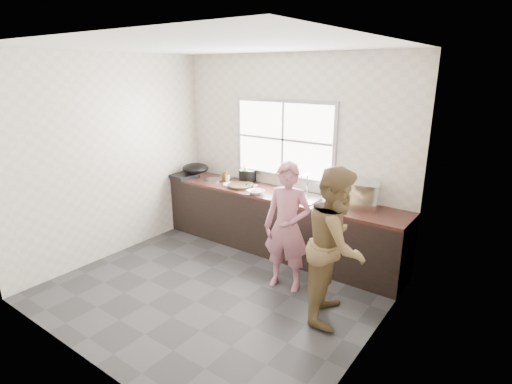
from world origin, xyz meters
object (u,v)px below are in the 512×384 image
Objects in this scene: bottle_green at (245,174)px; glass_jar at (227,178)px; pot_lid_right at (227,177)px; bottle_brown_tall at (226,176)px; pot_lid_left at (213,180)px; person_side at (336,245)px; burner at (183,176)px; woman at (287,231)px; dish_rack at (360,195)px; plate_food at (231,184)px; bowl_crabs at (332,203)px; black_pot at (247,176)px; bottle_brown_short at (244,176)px; wok at (195,168)px; bowl_held at (298,195)px; bowl_mince at (256,192)px; cutting_board at (241,186)px.

glass_jar is at bearing -157.44° from bottle_green.
pot_lid_right is at bearing 169.60° from bottle_green.
bottle_brown_tall is 0.64× the size of pot_lid_left.
person_side is 4.35× the size of burner.
woman is 3.30× the size of dish_rack.
bottle_brown_tall is 0.76× the size of pot_lid_right.
pot_lid_right is (-0.16, 0.19, -0.05)m from glass_jar.
glass_jar is at bearing 17.20° from pot_lid_left.
bottle_green is 1.02× the size of pot_lid_left.
person_side is 2.28m from plate_food.
plate_food is at bearing 173.65° from dish_rack.
pot_lid_right is at bearing 139.04° from woman.
person_side is at bearing -26.64° from woman.
black_pot is (-1.52, 0.26, 0.06)m from bowl_crabs.
plate_food is 2.25× the size of glass_jar.
bottle_brown_short is 0.67× the size of pot_lid_left.
wok is at bearing 46.69° from burner.
bowl_held is at bearing 4.66° from burner.
bottle_brown_short is at bearing 133.74° from woman.
bowl_crabs is 1.53m from bottle_green.
bowl_mince is 1.32m from wok.
bottle_brown_tall is (-1.80, 0.09, 0.06)m from bowl_crabs.
burner is at bearing 59.38° from person_side.
black_pot is at bearing 30.97° from bottle_brown_tall.
bottle_brown_tall reaches higher than pot_lid_right.
burner is (-0.97, -0.39, -0.07)m from black_pot.
black_pot is at bearing 137.48° from bowl_mince.
plate_food is 0.55× the size of dish_rack.
plate_food is 0.86× the size of pot_lid_left.
burner is (-0.69, -0.22, -0.06)m from bottle_brown_tall.
dish_rack is (0.51, 0.84, 0.31)m from woman.
burner reaches higher than pot_lid_right.
bowl_held is 0.84m from dish_rack.
glass_jar is (-0.26, -0.11, -0.09)m from bottle_green.
bottle_brown_short is 1.00m from burner.
bottle_brown_short reaches higher than pot_lid_left.
plate_food is at bearing -30.84° from bottle_brown_tall.
bottle_brown_tall is 0.42× the size of wok.
pot_lid_right is (-0.88, 0.44, -0.02)m from bowl_mince.
bottle_green is (-2.00, 1.12, 0.20)m from person_side.
black_pot is 0.54m from pot_lid_left.
bowl_held is at bearing 0.45° from pot_lid_left.
pot_lid_right is at bearing 48.00° from person_side.
plate_food is at bearing -179.13° from bowl_crabs.
bottle_brown_tall is at bearing 20.05° from pot_lid_left.
bottle_brown_short is 0.44× the size of wok.
dish_rack is (1.83, -0.14, 0.07)m from black_pot.
bowl_held is at bearing 3.36° from cutting_board.
person_side is at bearing -23.85° from bottle_brown_tall.
bowl_mince is at bearing -14.23° from plate_food.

